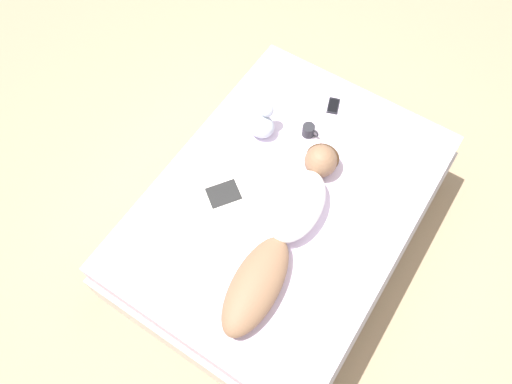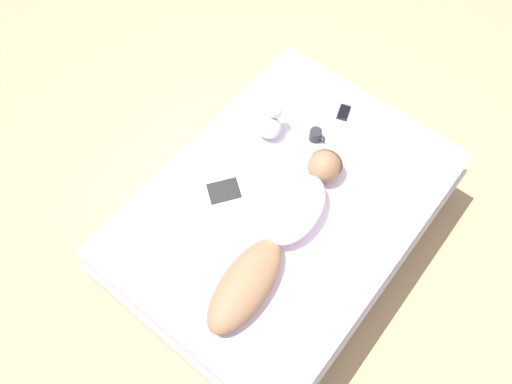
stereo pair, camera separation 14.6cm
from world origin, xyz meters
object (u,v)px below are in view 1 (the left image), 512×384
Objects in this scene: coffee_mug at (309,130)px; cell_phone at (333,106)px; person at (288,224)px; open_magazine at (218,179)px.

coffee_mug is 0.30m from cell_phone.
coffee_mug is (-0.25, 0.68, -0.05)m from person.
person is at bearing -96.55° from cell_phone.
cell_phone is at bearing 96.79° from person.
coffee_mug is at bearing 104.15° from person.
coffee_mug is at bearing 98.88° from open_magazine.
person reaches higher than coffee_mug.
person is 0.57m from open_magazine.
person is 11.49× the size of coffee_mug.
person is at bearing -69.87° from coffee_mug.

